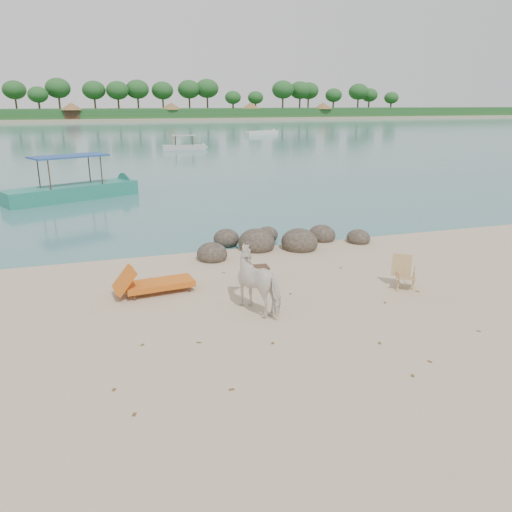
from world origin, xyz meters
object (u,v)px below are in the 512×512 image
(boulders, at_px, (276,242))
(cow, at_px, (261,282))
(boat_near, at_px, (69,163))
(deck_chair, at_px, (407,274))
(side_table, at_px, (257,277))
(lounge_chair, at_px, (159,281))

(boulders, xyz_separation_m, cow, (-2.20, -4.97, 0.54))
(cow, bearing_deg, boat_near, -97.51)
(deck_chair, relative_size, boat_near, 0.12)
(side_table, height_order, deck_chair, deck_chair)
(cow, distance_m, side_table, 1.73)
(cow, relative_size, boat_near, 0.23)
(side_table, distance_m, lounge_chair, 2.60)
(cow, distance_m, boat_near, 17.48)
(lounge_chair, xyz_separation_m, deck_chair, (6.28, -1.72, 0.10))
(side_table, height_order, lounge_chair, lounge_chair)
(boulders, relative_size, cow, 3.65)
(cow, bearing_deg, lounge_chair, -63.88)
(lounge_chair, xyz_separation_m, boat_near, (-2.59, 14.92, 1.49))
(side_table, bearing_deg, deck_chair, -17.79)
(boulders, height_order, side_table, boulders)
(boulders, xyz_separation_m, lounge_chair, (-4.37, -3.11, 0.14))
(cow, bearing_deg, side_table, -127.57)
(boat_near, bearing_deg, lounge_chair, -104.85)
(lounge_chair, relative_size, deck_chair, 2.54)
(side_table, bearing_deg, boat_near, 112.75)
(lounge_chair, height_order, boat_near, boat_near)
(lounge_chair, bearing_deg, cow, -47.10)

